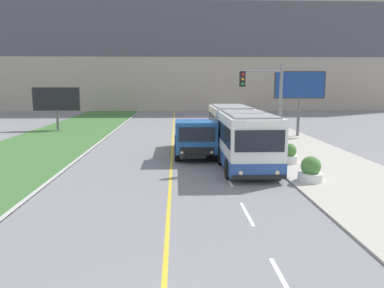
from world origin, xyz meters
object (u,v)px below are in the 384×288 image
at_px(city_bus, 238,134).
at_px(dump_truck, 195,138).
at_px(traffic_light_mast, 268,102).
at_px(planter_round_near, 311,170).
at_px(billboard_small, 56,100).
at_px(billboard_large, 300,88).
at_px(planter_round_second, 289,154).

xyz_separation_m(city_bus, dump_truck, (-2.53, 0.83, -0.33)).
bearing_deg(traffic_light_mast, planter_round_near, -68.94).
xyz_separation_m(billboard_small, planter_round_near, (17.64, -20.23, -2.31)).
bearing_deg(city_bus, billboard_small, 135.73).
xyz_separation_m(billboard_large, billboard_small, (-21.84, 5.45, -1.25)).
xyz_separation_m(dump_truck, planter_round_near, (4.99, -6.26, -0.62)).
xyz_separation_m(dump_truck, traffic_light_mast, (3.72, -2.96, 2.34)).
bearing_deg(billboard_small, planter_round_near, -48.91).
bearing_deg(billboard_small, dump_truck, -47.84).
bearing_deg(planter_round_second, city_bus, 150.63).
distance_m(planter_round_near, planter_round_second, 3.94).
height_order(billboard_large, planter_round_near, billboard_large).
distance_m(city_bus, billboard_large, 11.77).
bearing_deg(planter_round_near, billboard_large, 74.12).
relative_size(traffic_light_mast, billboard_small, 1.23).
relative_size(city_bus, billboard_large, 2.13).
relative_size(billboard_small, planter_round_near, 3.90).
distance_m(city_bus, planter_round_near, 6.03).
bearing_deg(planter_round_second, traffic_light_mast, -156.34).
height_order(city_bus, traffic_light_mast, traffic_light_mast).
distance_m(billboard_large, billboard_small, 22.55).
bearing_deg(planter_round_near, billboard_small, 131.09).
distance_m(billboard_small, planter_round_near, 26.94).
bearing_deg(city_bus, planter_round_second, -29.37).
bearing_deg(traffic_light_mast, dump_truck, 141.47).
relative_size(dump_truck, traffic_light_mast, 1.24).
relative_size(dump_truck, planter_round_near, 5.96).
bearing_deg(billboard_large, billboard_small, 165.98).
distance_m(traffic_light_mast, billboard_large, 12.73).
bearing_deg(traffic_light_mast, billboard_large, 64.52).
height_order(dump_truck, billboard_large, billboard_large).
distance_m(billboard_large, planter_round_near, 15.77).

